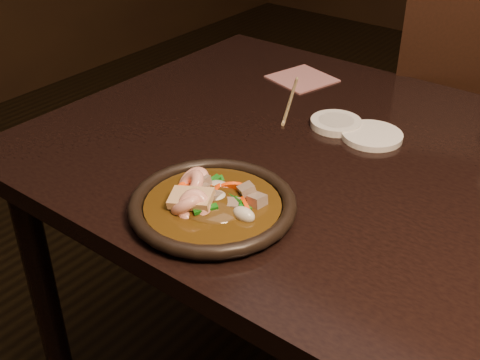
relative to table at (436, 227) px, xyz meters
The scene contains 8 objects.
table is the anchor object (origin of this frame).
chair 0.69m from the table, 103.05° to the left, with size 0.58×0.58×0.95m.
plate 0.41m from the table, 132.91° to the right, with size 0.27×0.27×0.03m.
stirfry 0.42m from the table, 133.93° to the right, with size 0.17×0.15×0.06m.
soy_dish 0.30m from the table, 159.32° to the left, with size 0.11×0.11×0.01m, color white.
saucer_left 0.23m from the table, 151.83° to the left, with size 0.12×0.12×0.01m, color white.
chopsticks 0.45m from the table, 160.23° to the left, with size 0.12×0.23×0.01m.
napkin 0.55m from the table, 149.58° to the left, with size 0.13×0.13×0.00m, color #A16363.
Camera 1 is at (0.26, -0.90, 1.31)m, focal length 45.00 mm.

